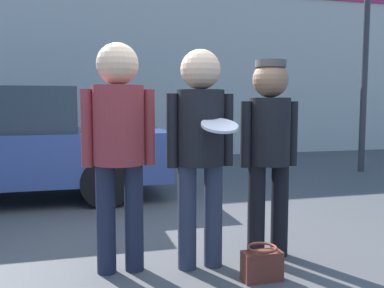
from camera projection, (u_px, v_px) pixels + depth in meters
ground_plane at (160, 264)px, 3.55m from camera, size 56.00×56.00×0.00m
storefront_building at (104, 66)px, 10.20m from camera, size 24.00×0.22×4.38m
person_left at (119, 134)px, 3.31m from camera, size 0.57×0.40×1.80m
person_middle_with_frisbee at (201, 137)px, 3.40m from camera, size 0.55×0.60×1.76m
person_right at (269, 140)px, 3.65m from camera, size 0.52×0.35×1.70m
street_lamp at (377, 9)px, 8.16m from camera, size 1.18×0.35×5.01m
handbag at (262, 264)px, 3.23m from camera, size 0.30×0.23×0.26m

